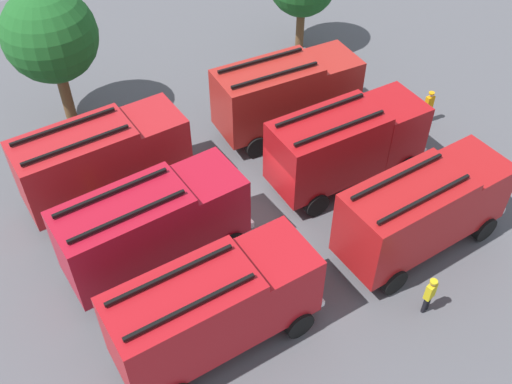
{
  "coord_description": "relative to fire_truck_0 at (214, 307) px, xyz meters",
  "views": [
    {
      "loc": [
        -8.71,
        -15.03,
        18.25
      ],
      "look_at": [
        0.0,
        0.0,
        1.4
      ],
      "focal_mm": 41.32,
      "sensor_mm": 36.0,
      "label": 1
    }
  ],
  "objects": [
    {
      "name": "fire_truck_0",
      "position": [
        0.0,
        0.0,
        0.0
      ],
      "size": [
        7.28,
        2.95,
        3.88
      ],
      "rotation": [
        0.0,
        0.0,
        0.03
      ],
      "color": "#A41319",
      "rests_on": "ground"
    },
    {
      "name": "fire_truck_4",
      "position": [
        -0.63,
        8.95,
        0.0
      ],
      "size": [
        7.32,
        3.06,
        3.88
      ],
      "rotation": [
        0.0,
        0.0,
        0.05
      ],
      "color": "#A41A1F",
      "rests_on": "ground"
    },
    {
      "name": "firefighter_1",
      "position": [
        0.58,
        11.8,
        -1.2
      ],
      "size": [
        0.36,
        0.47,
        1.7
      ],
      "rotation": [
        0.0,
        0.0,
        3.46
      ],
      "color": "black",
      "rests_on": "ground"
    },
    {
      "name": "fire_truck_3",
      "position": [
        8.81,
        4.67,
        0.0
      ],
      "size": [
        7.21,
        2.77,
        3.88
      ],
      "rotation": [
        0.0,
        0.0,
        -0.0
      ],
      "color": "#9E1115",
      "rests_on": "ground"
    },
    {
      "name": "fire_truck_1",
      "position": [
        8.97,
        -0.01,
        0.0
      ],
      "size": [
        7.31,
        3.03,
        3.88
      ],
      "rotation": [
        0.0,
        0.0,
        0.05
      ],
      "color": "maroon",
      "rests_on": "ground"
    },
    {
      "name": "firefighter_2",
      "position": [
        -1.26,
        6.53,
        -1.13
      ],
      "size": [
        0.47,
        0.46,
        1.81
      ],
      "rotation": [
        0.0,
        0.0,
        2.33
      ],
      "color": "black",
      "rests_on": "ground"
    },
    {
      "name": "fire_truck_5",
      "position": [
        8.58,
        9.16,
        0.0
      ],
      "size": [
        7.3,
        3.02,
        3.88
      ],
      "rotation": [
        0.0,
        0.0,
        -0.05
      ],
      "color": "maroon",
      "rests_on": "ground"
    },
    {
      "name": "fire_truck_2",
      "position": [
        -0.3,
        4.42,
        0.0
      ],
      "size": [
        7.34,
        3.14,
        3.88
      ],
      "rotation": [
        0.0,
        0.0,
        0.07
      ],
      "color": "maroon",
      "rests_on": "ground"
    },
    {
      "name": "traffic_cone_0",
      "position": [
        1.69,
        11.66,
        -1.84
      ],
      "size": [
        0.44,
        0.44,
        0.63
      ],
      "primitive_type": "cone",
      "color": "#F2600C",
      "rests_on": "ground"
    },
    {
      "name": "firefighter_0",
      "position": [
        7.25,
        -2.62,
        -1.18
      ],
      "size": [
        0.47,
        0.34,
        1.73
      ],
      "rotation": [
        0.0,
        0.0,
        4.96
      ],
      "color": "black",
      "rests_on": "ground"
    },
    {
      "name": "ground_plane",
      "position": [
        4.28,
        4.65,
        -2.15
      ],
      "size": [
        51.42,
        51.42,
        0.0
      ],
      "primitive_type": "plane",
      "color": "#4C4C51"
    },
    {
      "name": "firefighter_3",
      "position": [
        15.03,
        6.07,
        -1.16
      ],
      "size": [
        0.43,
        0.29,
        1.76
      ],
      "rotation": [
        0.0,
        0.0,
        1.61
      ],
      "color": "black",
      "rests_on": "ground"
    },
    {
      "name": "tree_0",
      "position": [
        -0.4,
        15.46,
        2.44
      ],
      "size": [
        4.41,
        4.41,
        6.83
      ],
      "color": "brown",
      "rests_on": "ground"
    }
  ]
}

